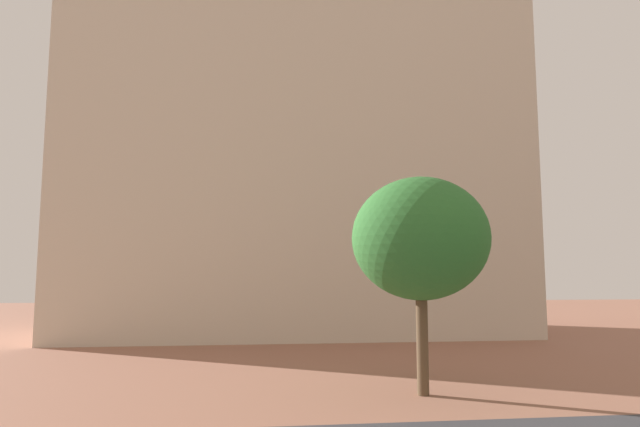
{
  "coord_description": "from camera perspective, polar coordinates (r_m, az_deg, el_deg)",
  "views": [
    {
      "loc": [
        -1.29,
        -0.29,
        3.27
      ],
      "look_at": [
        0.12,
        11.13,
        4.57
      ],
      "focal_mm": 30.82,
      "sensor_mm": 36.0,
      "label": 1
    }
  ],
  "objects": [
    {
      "name": "landmark_building",
      "position": [
        33.02,
        -2.98,
        8.08
      ],
      "size": [
        25.07,
        10.67,
        33.73
      ],
      "color": "beige",
      "rests_on": "ground_plane"
    },
    {
      "name": "tree_curb_far",
      "position": [
        15.81,
        10.36,
        -2.61
      ],
      "size": [
        3.88,
        3.88,
        6.06
      ],
      "color": "brown",
      "rests_on": "ground_plane"
    }
  ]
}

